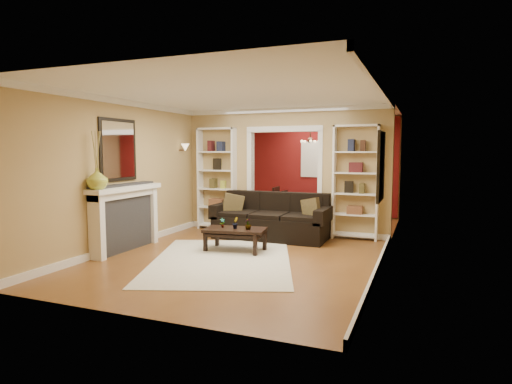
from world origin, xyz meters
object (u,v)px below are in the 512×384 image
at_px(coffee_table, 235,240).
at_px(bookshelf_right, 356,182).
at_px(fireplace, 127,219).
at_px(dining_table, 309,209).
at_px(bookshelf_left, 217,179).
at_px(sofa, 271,216).

relative_size(coffee_table, bookshelf_right, 0.47).
xyz_separation_m(fireplace, dining_table, (2.24, 4.32, -0.27)).
distance_m(bookshelf_left, bookshelf_right, 3.10).
relative_size(fireplace, dining_table, 0.95).
height_order(coffee_table, dining_table, dining_table).
xyz_separation_m(bookshelf_left, bookshelf_right, (3.10, 0.00, 0.00)).
relative_size(bookshelf_right, dining_table, 1.29).
relative_size(sofa, coffee_table, 2.21).
bearing_deg(coffee_table, bookshelf_right, 36.66).
bearing_deg(dining_table, bookshelf_right, -141.97).
xyz_separation_m(bookshelf_left, fireplace, (-0.54, -2.53, -0.57)).
relative_size(bookshelf_right, fireplace, 1.35).
bearing_deg(fireplace, coffee_table, 20.35).
height_order(sofa, bookshelf_left, bookshelf_left).
distance_m(sofa, dining_table, 2.39).
bearing_deg(sofa, fireplace, -136.31).
bearing_deg(coffee_table, dining_table, 74.60).
distance_m(coffee_table, bookshelf_right, 2.77).
relative_size(sofa, dining_table, 1.32).
xyz_separation_m(coffee_table, dining_table, (0.42, 3.65, 0.11)).
height_order(sofa, coffee_table, sofa).
bearing_deg(fireplace, bookshelf_right, 34.80).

